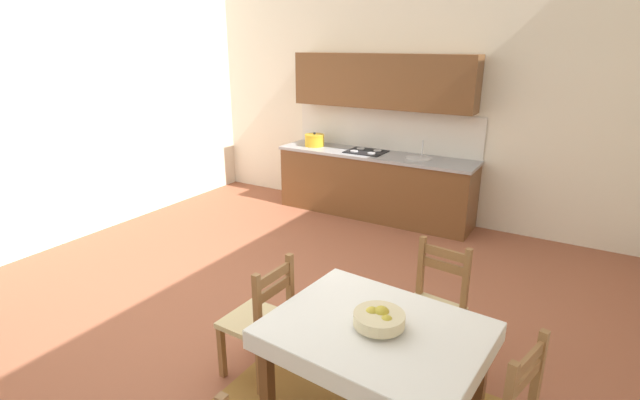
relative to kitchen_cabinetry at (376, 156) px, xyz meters
The scene contains 8 objects.
ground_plane 3.06m from the kitchen_cabinetry, 85.58° to the right, with size 6.65×6.98×0.10m, color #99563D.
wall_back 1.27m from the kitchen_cabinetry, 55.82° to the left, with size 6.65×0.12×4.12m, color silver.
wall_left 4.26m from the kitchen_cabinetry, 134.43° to the right, with size 0.12×6.98×4.12m, color silver.
kitchen_cabinetry is the anchor object (origin of this frame).
dining_table 3.98m from the kitchen_cabinetry, 65.21° to the right, with size 1.30×1.06×0.75m.
dining_chair_kitchen_side 3.27m from the kitchen_cabinetry, 57.55° to the right, with size 0.47×0.47×0.93m.
dining_chair_tv_side 3.64m from the kitchen_cabinetry, 78.20° to the right, with size 0.43×0.43×0.93m.
fruit_bowl 3.99m from the kitchen_cabinetry, 65.01° to the right, with size 0.30×0.30×0.12m.
Camera 1 is at (2.39, -2.91, 2.33)m, focal length 26.54 mm.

